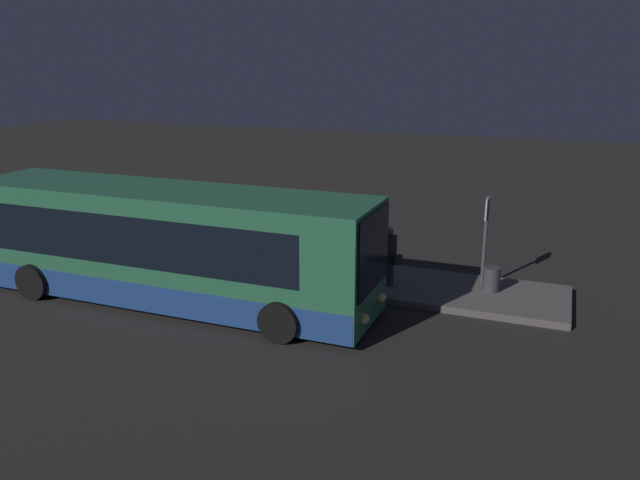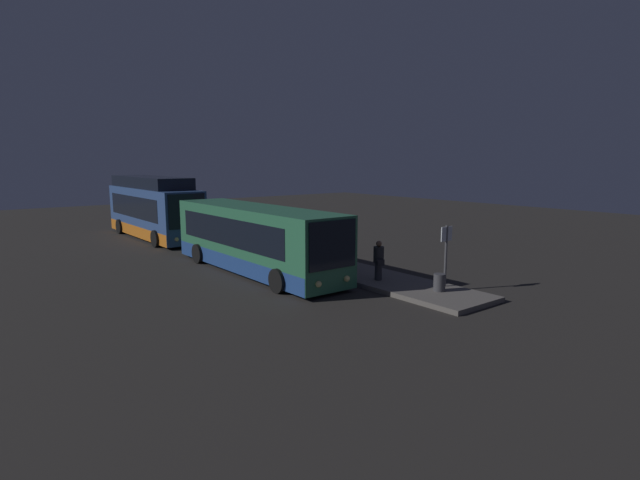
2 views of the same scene
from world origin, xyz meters
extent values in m
plane|color=#2B2826|center=(0.00, 0.00, 0.00)|extent=(80.00, 80.00, 0.00)
cube|color=#605B56|center=(0.00, 2.96, 0.09)|extent=(20.00, 2.71, 0.19)
cube|color=#2D704C|center=(0.23, -0.14, 1.56)|extent=(10.94, 2.46, 2.80)
cube|color=#23478C|center=(0.23, -0.14, 0.52)|extent=(10.88, 2.48, 0.70)
cube|color=black|center=(-0.04, -0.14, 1.90)|extent=(8.97, 2.49, 1.23)
cube|color=black|center=(5.72, -0.14, 1.97)|extent=(0.06, 2.16, 1.79)
sphere|color=#F9E58C|center=(5.74, 0.54, 0.62)|extent=(0.24, 0.24, 0.24)
sphere|color=#F9E58C|center=(5.74, -0.82, 0.62)|extent=(0.24, 0.24, 0.24)
cylinder|color=black|center=(3.95, 1.09, 0.48)|extent=(0.95, 0.30, 0.95)
cylinder|color=black|center=(3.95, -1.37, 0.48)|extent=(0.95, 0.30, 0.95)
cylinder|color=black|center=(-3.16, 1.09, 0.48)|extent=(0.95, 0.30, 0.95)
cylinder|color=black|center=(-3.16, -1.37, 0.48)|extent=(0.95, 0.30, 0.95)
cylinder|color=#2D2D33|center=(5.33, 2.59, 0.55)|extent=(0.41, 0.41, 0.73)
cylinder|color=#262628|center=(5.33, 2.59, 1.24)|extent=(0.58, 0.58, 0.64)
sphere|color=brown|center=(5.33, 2.59, 1.68)|extent=(0.24, 0.24, 0.24)
cube|color=black|center=(5.61, 2.44, 0.97)|extent=(0.26, 0.31, 0.24)
cylinder|color=#2D2D33|center=(0.76, 1.97, 0.58)|extent=(0.32, 0.32, 0.79)
cylinder|color=#BF3333|center=(0.76, 1.97, 1.32)|extent=(0.45, 0.45, 0.69)
sphere|color=tan|center=(0.76, 1.97, 1.79)|extent=(0.26, 0.26, 0.26)
cube|color=maroon|center=(0.59, 1.77, 1.03)|extent=(0.30, 0.29, 0.24)
cube|color=#598C59|center=(0.18, 2.52, 0.48)|extent=(0.38, 0.23, 0.58)
cylinder|color=black|center=(0.18, 2.52, 0.89)|extent=(0.02, 0.02, 0.24)
cylinder|color=#4C4C51|center=(7.67, 3.88, 1.38)|extent=(0.10, 0.10, 2.38)
cube|color=silver|center=(7.67, 3.88, 2.24)|extent=(0.04, 0.62, 0.56)
cylinder|color=#3F3F44|center=(7.99, 3.14, 0.51)|extent=(0.44, 0.44, 0.65)
camera|label=1|loc=(9.48, -12.88, 6.06)|focal=35.00mm
camera|label=2|loc=(19.48, -11.51, 5.01)|focal=28.00mm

